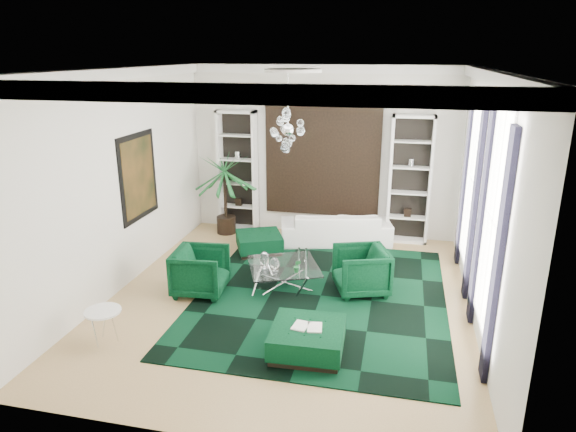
% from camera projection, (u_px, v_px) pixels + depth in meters
% --- Properties ---
extents(floor, '(6.00, 7.00, 0.02)m').
position_uv_depth(floor, '(289.00, 298.00, 8.85)').
color(floor, tan).
rests_on(floor, ground).
extents(ceiling, '(6.00, 7.00, 0.02)m').
position_uv_depth(ceiling, '(289.00, 68.00, 7.68)').
color(ceiling, white).
rests_on(ceiling, ground).
extents(wall_back, '(6.00, 0.02, 3.80)m').
position_uv_depth(wall_back, '(323.00, 152.00, 11.53)').
color(wall_back, silver).
rests_on(wall_back, ground).
extents(wall_front, '(6.00, 0.02, 3.80)m').
position_uv_depth(wall_front, '(211.00, 283.00, 5.01)').
color(wall_front, silver).
rests_on(wall_front, ground).
extents(wall_left, '(0.02, 7.00, 3.80)m').
position_uv_depth(wall_left, '(120.00, 182.00, 8.90)').
color(wall_left, silver).
rests_on(wall_left, ground).
extents(wall_right, '(0.02, 7.00, 3.80)m').
position_uv_depth(wall_right, '(486.00, 203.00, 7.64)').
color(wall_right, silver).
rests_on(wall_right, ground).
extents(crown_molding, '(6.00, 7.00, 0.18)m').
position_uv_depth(crown_molding, '(289.00, 76.00, 7.72)').
color(crown_molding, white).
rests_on(crown_molding, ceiling).
extents(ceiling_medallion, '(0.90, 0.90, 0.05)m').
position_uv_depth(ceiling_medallion, '(293.00, 71.00, 7.97)').
color(ceiling_medallion, white).
rests_on(ceiling_medallion, ceiling).
extents(tapestry, '(2.50, 0.06, 2.80)m').
position_uv_depth(tapestry, '(322.00, 152.00, 11.48)').
color(tapestry, black).
rests_on(tapestry, wall_back).
extents(shelving_left, '(0.90, 0.38, 2.80)m').
position_uv_depth(shelving_left, '(238.00, 171.00, 11.90)').
color(shelving_left, white).
rests_on(shelving_left, floor).
extents(shelving_right, '(0.90, 0.38, 2.80)m').
position_uv_depth(shelving_right, '(410.00, 180.00, 11.09)').
color(shelving_right, white).
rests_on(shelving_right, floor).
extents(painting, '(0.04, 1.30, 1.60)m').
position_uv_depth(painting, '(139.00, 177.00, 9.46)').
color(painting, black).
rests_on(painting, wall_left).
extents(window_near, '(0.03, 1.10, 2.90)m').
position_uv_depth(window_near, '(494.00, 221.00, 6.81)').
color(window_near, white).
rests_on(window_near, wall_right).
extents(curtain_near_a, '(0.07, 0.30, 3.25)m').
position_uv_depth(curtain_near_a, '(498.00, 261.00, 6.17)').
color(curtain_near_a, black).
rests_on(curtain_near_a, floor).
extents(curtain_near_b, '(0.07, 0.30, 3.25)m').
position_uv_depth(curtain_near_b, '(481.00, 221.00, 7.62)').
color(curtain_near_b, black).
rests_on(curtain_near_b, floor).
extents(window_far, '(0.03, 1.10, 2.90)m').
position_uv_depth(window_far, '(473.00, 180.00, 9.04)').
color(window_far, white).
rests_on(window_far, wall_right).
extents(curtain_far_a, '(0.07, 0.30, 3.25)m').
position_uv_depth(curtain_far_a, '(474.00, 205.00, 8.40)').
color(curtain_far_a, black).
rests_on(curtain_far_a, floor).
extents(curtain_far_b, '(0.07, 0.30, 3.25)m').
position_uv_depth(curtain_far_b, '(465.00, 183.00, 9.85)').
color(curtain_far_b, black).
rests_on(curtain_far_b, floor).
extents(rug, '(4.20, 5.00, 0.02)m').
position_uv_depth(rug, '(321.00, 296.00, 8.89)').
color(rug, black).
rests_on(rug, floor).
extents(sofa, '(2.55, 1.48, 0.70)m').
position_uv_depth(sofa, '(336.00, 227.00, 11.32)').
color(sofa, white).
rests_on(sofa, floor).
extents(armchair_left, '(0.97, 0.94, 0.81)m').
position_uv_depth(armchair_left, '(201.00, 271.00, 8.92)').
color(armchair_left, black).
rests_on(armchair_left, floor).
extents(armchair_right, '(1.13, 1.12, 0.81)m').
position_uv_depth(armchair_right, '(361.00, 271.00, 8.95)').
color(armchair_right, black).
rests_on(armchair_right, floor).
extents(coffee_table, '(1.57, 1.57, 0.41)m').
position_uv_depth(coffee_table, '(284.00, 276.00, 9.22)').
color(coffee_table, white).
rests_on(coffee_table, floor).
extents(ottoman_side, '(1.19, 1.19, 0.40)m').
position_uv_depth(ottoman_side, '(259.00, 243.00, 10.81)').
color(ottoman_side, black).
rests_on(ottoman_side, floor).
extents(ottoman_front, '(1.04, 1.04, 0.40)m').
position_uv_depth(ottoman_front, '(307.00, 340.00, 7.18)').
color(ottoman_front, black).
rests_on(ottoman_front, floor).
extents(book, '(0.42, 0.28, 0.03)m').
position_uv_depth(book, '(308.00, 326.00, 7.12)').
color(book, white).
rests_on(book, ottoman_front).
extents(side_table, '(0.53, 0.53, 0.50)m').
position_uv_depth(side_table, '(105.00, 327.00, 7.43)').
color(side_table, white).
rests_on(side_table, floor).
extents(palm, '(1.96, 1.96, 2.40)m').
position_uv_depth(palm, '(225.00, 183.00, 11.66)').
color(palm, '#1B642C').
rests_on(palm, floor).
extents(chandelier, '(0.83, 0.83, 0.72)m').
position_uv_depth(chandelier, '(288.00, 130.00, 8.24)').
color(chandelier, white).
rests_on(chandelier, ceiling).
extents(table_plant, '(0.14, 0.12, 0.24)m').
position_uv_depth(table_plant, '(297.00, 266.00, 8.82)').
color(table_plant, '#1B642C').
rests_on(table_plant, coffee_table).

